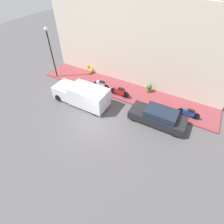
{
  "coord_description": "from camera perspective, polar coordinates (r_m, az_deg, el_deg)",
  "views": [
    {
      "loc": [
        -7.74,
        -5.9,
        10.04
      ],
      "look_at": [
        1.23,
        -0.89,
        0.6
      ],
      "focal_mm": 28.0,
      "sensor_mm": 36.0,
      "label": 1
    }
  ],
  "objects": [
    {
      "name": "ground_plane",
      "position": [
        13.98,
        -5.66,
        -3.57
      ],
      "size": [
        60.0,
        60.0,
        0.0
      ],
      "primitive_type": "plane",
      "color": "#514F51"
    },
    {
      "name": "motorcycle_blue",
      "position": [
        15.26,
        23.75,
        -0.23
      ],
      "size": [
        0.3,
        1.77,
        0.75
      ],
      "color": "navy",
      "rests_on": "sidewalk"
    },
    {
      "name": "potted_plant",
      "position": [
        17.02,
        11.92,
        7.71
      ],
      "size": [
        0.52,
        0.52,
        0.84
      ],
      "color": "brown",
      "rests_on": "sidewalk"
    },
    {
      "name": "scooter_silver",
      "position": [
        17.02,
        -3.57,
        8.85
      ],
      "size": [
        0.3,
        1.78,
        0.89
      ],
      "color": "#B7B7BF",
      "rests_on": "sidewalk"
    },
    {
      "name": "streetlamp",
      "position": [
        18.73,
        -19.58,
        19.54
      ],
      "size": [
        0.34,
        0.34,
        5.01
      ],
      "color": "black",
      "rests_on": "sidewalk"
    },
    {
      "name": "delivery_van",
      "position": [
        15.43,
        -9.92,
        5.61
      ],
      "size": [
        1.84,
        5.05,
        1.78
      ],
      "color": "silver",
      "rests_on": "ground_plane"
    },
    {
      "name": "parked_car",
      "position": [
        13.98,
        14.83,
        -1.46
      ],
      "size": [
        1.7,
        4.32,
        1.31
      ],
      "color": "black",
      "rests_on": "ground_plane"
    },
    {
      "name": "sidewalk",
      "position": [
        17.21,
        3.54,
        7.07
      ],
      "size": [
        2.96,
        17.39,
        0.13
      ],
      "color": "brown",
      "rests_on": "ground_plane"
    },
    {
      "name": "building_facade",
      "position": [
        16.69,
        6.81,
        20.7
      ],
      "size": [
        0.3,
        17.39,
        7.79
      ],
      "color": "beige",
      "rests_on": "ground_plane"
    },
    {
      "name": "motorcycle_red",
      "position": [
        16.1,
        2.56,
        6.65
      ],
      "size": [
        0.3,
        1.86,
        0.87
      ],
      "color": "#B21E1E",
      "rests_on": "sidewalk"
    },
    {
      "name": "cafe_chair",
      "position": [
        19.77,
        -7.42,
        13.92
      ],
      "size": [
        0.4,
        0.4,
        0.91
      ],
      "color": "yellow",
      "rests_on": "sidewalk"
    }
  ]
}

